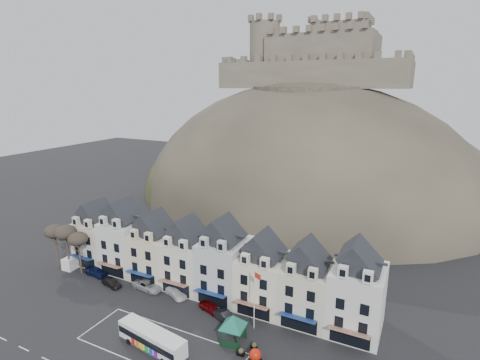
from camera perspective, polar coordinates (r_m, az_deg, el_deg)
name	(u,v)px	position (r m, az deg, el deg)	size (l,w,h in m)	color
ground	(143,347)	(54.26, -14.62, -23.45)	(300.00, 300.00, 0.00)	black
coach_bay_markings	(161,346)	(53.94, -11.92, -23.53)	(22.00, 7.50, 0.01)	silver
townhouse_terrace	(207,260)	(62.26, -5.01, -12.02)	(54.40, 9.35, 11.80)	beige
castle_hill	(307,203)	(109.36, 10.17, -3.40)	(100.00, 76.00, 68.00)	#322F26
castle	(318,58)	(111.55, 11.79, 17.74)	(50.20, 22.20, 22.00)	brown
tree_left_far	(54,232)	(76.64, -26.43, -7.07)	(3.61, 3.61, 8.24)	#362C22
tree_left_mid	(66,233)	(74.25, -25.03, -7.29)	(3.78, 3.78, 8.64)	#362C22
tree_left_near	(78,239)	(72.28, -23.47, -8.29)	(3.43, 3.43, 7.84)	#362C22
bus	(152,339)	(52.67, -13.26, -22.49)	(10.42, 3.82, 2.87)	#262628
bus_shelter	(233,321)	(51.78, -1.05, -20.74)	(6.24, 6.24, 3.98)	black
red_buoy	(255,356)	(50.11, 2.32, -25.20)	(1.49, 1.49, 1.85)	black
flagpole	(255,296)	(53.10, 2.27, -17.21)	(1.19, 0.58, 8.90)	silver
white_van	(75,261)	(77.61, -23.84, -11.20)	(2.38, 4.77, 2.11)	white
planter_west	(241,352)	(51.33, 0.13, -24.73)	(1.04, 0.71, 1.01)	black
planter_east	(254,346)	(52.29, 2.16, -23.96)	(1.02, 0.75, 0.92)	black
car_navy	(96,272)	(72.80, -21.10, -12.88)	(1.83, 4.55, 1.55)	#0B133B
car_black	(111,283)	(68.47, -19.01, -14.60)	(1.37, 3.93, 1.29)	black
car_silver	(148,285)	(65.89, -13.86, -15.32)	(2.46, 5.25, 1.48)	#AEB2B6
car_white	(176,292)	(63.38, -9.79, -16.41)	(1.95, 4.79, 1.39)	white
car_maroon	(211,307)	(59.00, -4.51, -18.78)	(1.59, 3.95, 1.35)	#5B0507
car_charcoal	(226,317)	(56.68, -2.11, -20.20)	(1.55, 4.45, 1.47)	black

